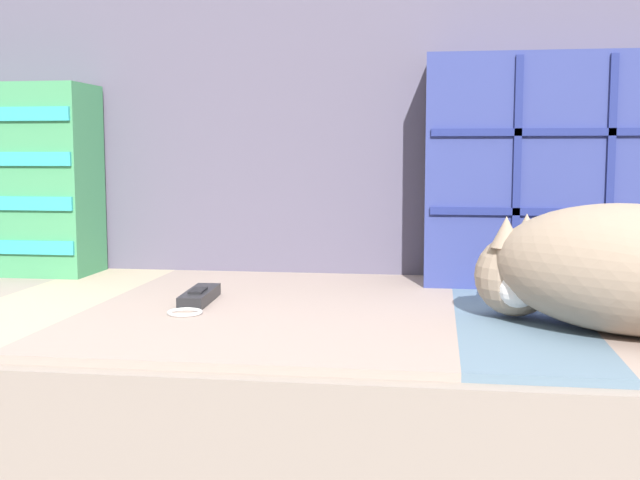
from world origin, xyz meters
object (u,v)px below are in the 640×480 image
Objects in this scene: throw_pillow_quilted at (557,171)px; sleeping_cat at (612,271)px; couch at (228,420)px; game_remote_far at (198,297)px.

throw_pillow_quilted is 0.38m from sleeping_cat.
sleeping_cat is (0.53, -0.16, 0.27)m from couch.
throw_pillow_quilted is 0.63m from game_remote_far.
game_remote_far is (-0.56, 0.11, -0.07)m from sleeping_cat.
game_remote_far is (-0.55, -0.25, -0.18)m from throw_pillow_quilted.
sleeping_cat is 0.58m from game_remote_far.
game_remote_far is (-0.03, -0.05, 0.20)m from couch.
throw_pillow_quilted is at bearing 92.96° from sleeping_cat.
sleeping_cat is at bearing -16.65° from couch.
sleeping_cat is at bearing -11.07° from game_remote_far.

